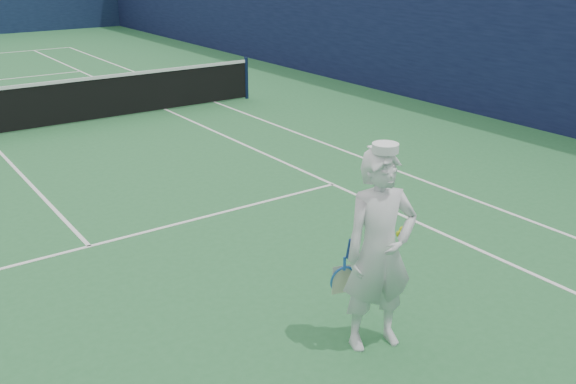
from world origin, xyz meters
name	(u,v)px	position (x,y,z in m)	size (l,w,h in m)	color
tennis_player	(379,251)	(1.59, -10.20, 1.01)	(0.83, 0.68, 2.06)	white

